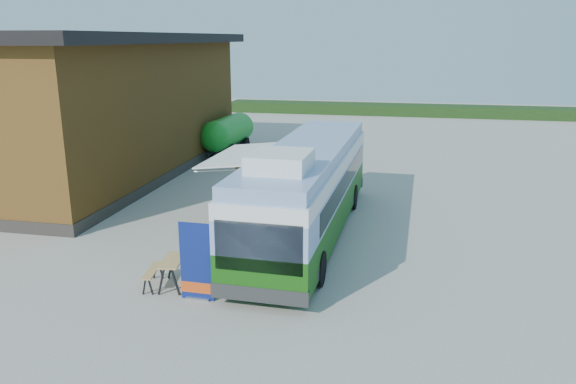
% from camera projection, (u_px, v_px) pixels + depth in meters
% --- Properties ---
extents(ground, '(100.00, 100.00, 0.00)m').
position_uv_depth(ground, '(240.00, 250.00, 19.82)').
color(ground, '#BCB7AD').
rests_on(ground, ground).
extents(barn, '(9.60, 21.20, 7.50)m').
position_uv_depth(barn, '(105.00, 108.00, 30.39)').
color(barn, brown).
rests_on(barn, ground).
extents(hedge, '(40.00, 3.00, 1.00)m').
position_uv_depth(hedge, '(433.00, 111.00, 53.96)').
color(hedge, '#264419').
rests_on(hedge, ground).
extents(bus, '(3.15, 13.11, 4.01)m').
position_uv_depth(bus, '(307.00, 187.00, 20.81)').
color(bus, '#216110').
rests_on(bus, ground).
extents(awning, '(3.06, 4.80, 0.55)m').
position_uv_depth(awning, '(255.00, 157.00, 21.11)').
color(awning, white).
rests_on(awning, ground).
extents(banner, '(1.01, 0.20, 2.32)m').
position_uv_depth(banner, '(197.00, 269.00, 15.86)').
color(banner, navy).
rests_on(banner, ground).
extents(picnic_table, '(1.74, 1.60, 0.88)m').
position_uv_depth(picnic_table, '(173.00, 266.00, 16.77)').
color(picnic_table, tan).
rests_on(picnic_table, ground).
extents(person_a, '(0.68, 0.65, 1.57)m').
position_uv_depth(person_a, '(239.00, 183.00, 25.94)').
color(person_a, '#999999').
rests_on(person_a, ground).
extents(person_b, '(1.16, 1.22, 1.98)m').
position_uv_depth(person_b, '(300.00, 165.00, 28.62)').
color(person_b, '#999999').
rests_on(person_b, ground).
extents(slurry_tanker, '(2.21, 6.46, 2.39)m').
position_uv_depth(slurry_tanker, '(228.00, 132.00, 36.18)').
color(slurry_tanker, '#1B9825').
rests_on(slurry_tanker, ground).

